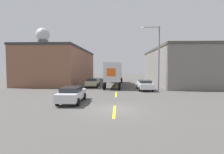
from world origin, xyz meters
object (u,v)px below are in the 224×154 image
semi_truck (115,72)px  parked_car_left_near (72,94)px  water_tower (43,36)px  street_lamp (157,54)px  parked_car_left_far (93,82)px  parked_car_right_mid (145,85)px

semi_truck → parked_car_left_near: bearing=-100.7°
parked_car_left_near → water_tower: (-22.52, 45.32, 13.67)m
street_lamp → water_tower: bearing=132.1°
parked_car_left_far → parked_car_left_near: (0.00, -13.30, 0.00)m
semi_truck → water_tower: (-26.23, 29.56, 12.03)m
water_tower → parked_car_left_near: bearing=-63.6°
parked_car_left_far → parked_car_right_mid: 9.19m
parked_car_right_mid → water_tower: water_tower is taller
semi_truck → parked_car_left_far: bearing=-143.9°
parked_car_left_near → street_lamp: (10.01, 9.26, 4.51)m
street_lamp → parked_car_right_mid: bearing=177.7°
parked_car_left_far → water_tower: size_ratio=0.27×
parked_car_left_far → street_lamp: (10.01, -4.03, 4.51)m
parked_car_left_far → parked_car_right_mid: (8.29, -3.96, 0.00)m
semi_truck → parked_car_left_far: semi_truck is taller
parked_car_left_far → water_tower: bearing=125.1°
parked_car_right_mid → water_tower: bearing=130.6°
parked_car_left_far → street_lamp: bearing=-21.9°
semi_truck → parked_car_left_near: 16.27m
semi_truck → parked_car_right_mid: bearing=-52.0°
semi_truck → street_lamp: (6.31, -6.49, 2.86)m
parked_car_left_near → parked_car_left_far: bearing=90.0°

